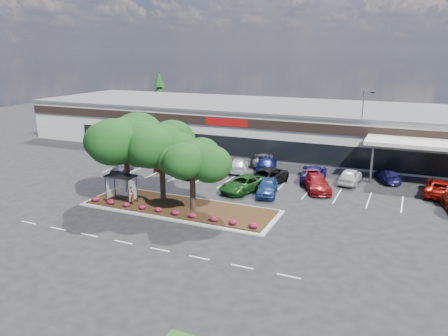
% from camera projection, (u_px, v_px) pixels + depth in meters
% --- Properties ---
extents(ground, '(160.00, 160.00, 0.00)m').
position_uv_depth(ground, '(178.00, 228.00, 35.42)').
color(ground, black).
rests_on(ground, ground).
extents(retail_store, '(80.40, 25.20, 6.25)m').
position_uv_depth(retail_store, '(291.00, 126.00, 64.56)').
color(retail_store, silver).
rests_on(retail_store, ground).
extents(landscape_island, '(18.00, 6.00, 0.26)m').
position_uv_depth(landscape_island, '(180.00, 207.00, 39.70)').
color(landscape_island, '#A8A7A2').
rests_on(landscape_island, ground).
extents(lane_markings, '(33.12, 20.06, 0.01)m').
position_uv_depth(lane_markings, '(227.00, 191.00, 44.69)').
color(lane_markings, silver).
rests_on(lane_markings, ground).
extents(shrub_row, '(17.00, 0.80, 0.50)m').
position_uv_depth(shrub_row, '(168.00, 211.00, 37.75)').
color(shrub_row, maroon).
rests_on(shrub_row, landscape_island).
extents(bus_shelter, '(2.75, 1.55, 2.59)m').
position_uv_depth(bus_shelter, '(122.00, 181.00, 40.34)').
color(bus_shelter, black).
rests_on(bus_shelter, landscape_island).
extents(island_tree_west, '(7.20, 7.20, 7.89)m').
position_uv_depth(island_tree_west, '(126.00, 157.00, 41.41)').
color(island_tree_west, '#12330F').
rests_on(island_tree_west, landscape_island).
extents(island_tree_mid, '(6.60, 6.60, 7.32)m').
position_uv_depth(island_tree_mid, '(162.00, 161.00, 40.75)').
color(island_tree_mid, '#12330F').
rests_on(island_tree_mid, landscape_island).
extents(island_tree_east, '(5.80, 5.80, 6.50)m').
position_uv_depth(island_tree_east, '(192.00, 174.00, 37.98)').
color(island_tree_east, '#12330F').
rests_on(island_tree_east, landscape_island).
extents(conifer_north_west, '(4.40, 4.40, 10.00)m').
position_uv_depth(conifer_north_west, '(160.00, 97.00, 86.43)').
color(conifer_north_west, '#12330F').
rests_on(conifer_north_west, ground).
extents(person_waiting, '(0.66, 0.43, 1.79)m').
position_uv_depth(person_waiting, '(131.00, 195.00, 39.90)').
color(person_waiting, '#594C47').
rests_on(person_waiting, landscape_island).
extents(light_pole, '(1.43, 0.50, 9.53)m').
position_uv_depth(light_pole, '(361.00, 136.00, 51.48)').
color(light_pole, '#A8A7A2').
rests_on(light_pole, ground).
extents(car_0, '(2.66, 4.52, 1.44)m').
position_uv_depth(car_0, '(123.00, 166.00, 51.51)').
color(car_0, '#4F5056').
rests_on(car_0, ground).
extents(car_1, '(2.04, 4.80, 1.62)m').
position_uv_depth(car_1, '(169.00, 162.00, 53.10)').
color(car_1, maroon).
rests_on(car_1, ground).
extents(car_2, '(2.96, 4.28, 1.35)m').
position_uv_depth(car_2, '(197.00, 171.00, 49.52)').
color(car_2, black).
rests_on(car_2, ground).
extents(car_3, '(4.29, 6.24, 1.58)m').
position_uv_depth(car_3, '(244.00, 184.00, 44.49)').
color(car_3, '#194A17').
rests_on(car_3, ground).
extents(car_4, '(2.85, 5.05, 1.62)m').
position_uv_depth(car_4, '(267.00, 187.00, 43.42)').
color(car_4, navy).
rests_on(car_4, ground).
extents(car_5, '(4.28, 6.63, 1.70)m').
position_uv_depth(car_5, '(265.00, 177.00, 46.61)').
color(car_5, black).
rests_on(car_5, ground).
extents(car_6, '(4.28, 5.89, 1.58)m').
position_uv_depth(car_6, '(317.00, 183.00, 44.78)').
color(car_6, maroon).
rests_on(car_6, ground).
extents(car_9, '(3.36, 5.86, 1.60)m').
position_uv_depth(car_9, '(197.00, 155.00, 56.97)').
color(car_9, '#B2B7BE').
rests_on(car_9, ground).
extents(car_10, '(2.74, 4.51, 1.43)m').
position_uv_depth(car_10, '(207.00, 155.00, 57.22)').
color(car_10, '#6C2C09').
rests_on(car_10, ground).
extents(car_11, '(3.51, 5.49, 1.48)m').
position_uv_depth(car_11, '(239.00, 165.00, 51.99)').
color(car_11, silver).
rests_on(car_11, ground).
extents(car_12, '(3.91, 5.82, 1.48)m').
position_uv_depth(car_12, '(263.00, 159.00, 54.89)').
color(car_12, '#5E5D64').
rests_on(car_12, ground).
extents(car_13, '(3.52, 5.95, 1.62)m').
position_uv_depth(car_13, '(267.00, 164.00, 52.17)').
color(car_13, '#0E1657').
rests_on(car_13, ground).
extents(car_14, '(3.52, 6.13, 1.61)m').
position_uv_depth(car_14, '(314.00, 173.00, 48.47)').
color(car_14, navy).
rests_on(car_14, ground).
extents(car_15, '(2.27, 4.91, 1.63)m').
position_uv_depth(car_15, '(350.00, 176.00, 47.20)').
color(car_15, silver).
rests_on(car_15, ground).
extents(car_16, '(3.53, 4.93, 1.32)m').
position_uv_depth(car_16, '(388.00, 176.00, 47.84)').
color(car_16, navy).
rests_on(car_16, ground).
extents(car_17, '(3.10, 5.98, 1.61)m').
position_uv_depth(car_17, '(440.00, 187.00, 43.28)').
color(car_17, '#9A1107').
rests_on(car_17, ground).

